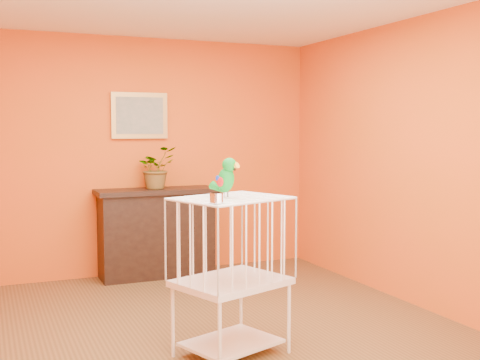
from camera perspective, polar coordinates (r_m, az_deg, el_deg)
name	(u,v)px	position (r m, az deg, el deg)	size (l,w,h in m)	color
ground	(211,336)	(4.82, -2.76, -14.53)	(4.50, 4.50, 0.00)	brown
room_shell	(210,131)	(4.55, -2.84, 4.64)	(4.50, 4.50, 4.50)	#E34F15
console_cabinet	(157,233)	(6.62, -7.91, -4.96)	(1.29, 0.46, 0.96)	black
potted_plant	(156,172)	(6.52, -7.93, 0.71)	(0.41, 0.46, 0.36)	#26722D
framed_picture	(140,116)	(6.68, -9.50, 6.05)	(0.62, 0.04, 0.50)	#C19245
birdcage	(231,274)	(4.27, -0.83, -8.91)	(0.87, 0.77, 1.12)	white
feed_cup	(217,198)	(3.84, -2.22, -1.72)	(0.09, 0.09, 0.07)	silver
parrot	(226,177)	(4.20, -1.34, 0.28)	(0.18, 0.24, 0.28)	#59544C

